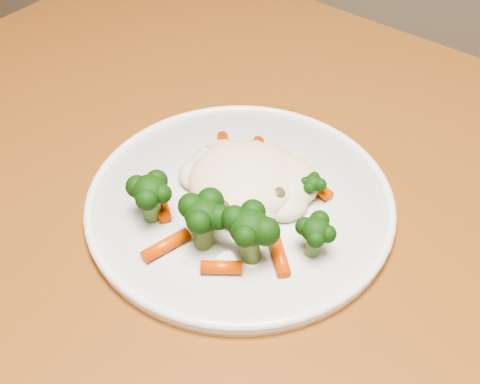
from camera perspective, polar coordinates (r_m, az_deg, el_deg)
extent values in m
cube|color=brown|center=(0.57, 8.65, -7.59)|extent=(1.45, 1.21, 0.04)
cube|color=brown|center=(1.28, -5.95, 4.02)|extent=(0.08, 0.08, 0.71)
cylinder|color=white|center=(0.59, 0.00, -1.01)|extent=(0.30, 0.30, 0.01)
ellipsoid|color=beige|center=(0.58, 0.46, 2.06)|extent=(0.13, 0.12, 0.05)
ellipsoid|color=black|center=(0.56, -8.43, -0.81)|extent=(0.05, 0.05, 0.05)
ellipsoid|color=black|center=(0.53, -3.41, -3.21)|extent=(0.05, 0.05, 0.05)
ellipsoid|color=black|center=(0.52, 0.89, -4.45)|extent=(0.06, 0.06, 0.05)
ellipsoid|color=black|center=(0.53, 7.08, -4.35)|extent=(0.04, 0.04, 0.04)
ellipsoid|color=black|center=(0.58, 6.88, 0.31)|extent=(0.03, 0.03, 0.03)
cylinder|color=#ED4D05|center=(0.63, -1.10, 3.79)|extent=(0.04, 0.05, 0.01)
cylinder|color=#ED4D05|center=(0.62, 2.38, 2.93)|extent=(0.04, 0.04, 0.01)
cylinder|color=#ED4D05|center=(0.60, 6.84, 0.84)|extent=(0.05, 0.04, 0.01)
cylinder|color=#ED4D05|center=(0.58, -7.50, -0.91)|extent=(0.04, 0.05, 0.01)
cylinder|color=#ED4D05|center=(0.54, -7.05, -5.03)|extent=(0.04, 0.05, 0.01)
cylinder|color=#ED4D05|center=(0.52, -1.78, -7.16)|extent=(0.04, 0.02, 0.01)
cylinder|color=#ED4D05|center=(0.53, 3.75, -6.01)|extent=(0.03, 0.04, 0.01)
cylinder|color=#ED4D05|center=(0.59, 2.37, 1.44)|extent=(0.02, 0.05, 0.01)
cylinder|color=#ED4D05|center=(0.61, 1.21, 3.78)|extent=(0.01, 0.04, 0.01)
cylinder|color=#ED4D05|center=(0.63, -1.75, 3.91)|extent=(0.03, 0.05, 0.01)
ellipsoid|color=brown|center=(0.58, 2.03, 1.27)|extent=(0.03, 0.03, 0.02)
ellipsoid|color=brown|center=(0.57, 3.34, -0.12)|extent=(0.02, 0.02, 0.02)
ellipsoid|color=brown|center=(0.59, -1.51, 2.05)|extent=(0.02, 0.02, 0.01)
ellipsoid|color=brown|center=(0.55, -1.94, -1.56)|extent=(0.02, 0.02, 0.01)
ellipsoid|color=brown|center=(0.58, 0.59, 1.27)|extent=(0.02, 0.02, 0.02)
cube|color=tan|center=(0.61, 0.84, 3.80)|extent=(0.03, 0.03, 0.01)
cube|color=tan|center=(0.61, 3.77, 3.54)|extent=(0.02, 0.02, 0.01)
cube|color=tan|center=(0.62, -2.21, 4.06)|extent=(0.02, 0.02, 0.01)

